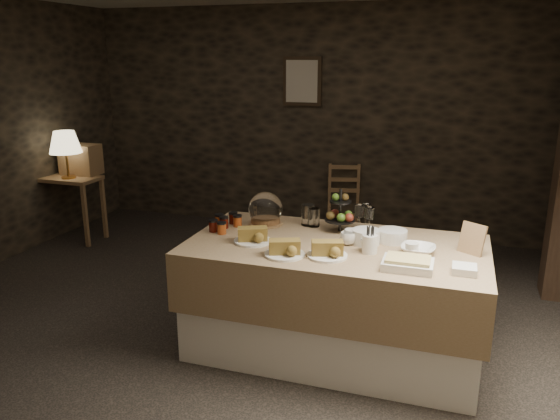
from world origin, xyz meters
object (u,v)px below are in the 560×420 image
(buffet_table, at_px, (334,290))
(console_table, at_px, (69,188))
(chair, at_px, (345,205))
(fruit_stand, at_px, (340,215))
(table_lamp, at_px, (65,143))
(wine_rack, at_px, (81,159))

(buffet_table, height_order, console_table, buffet_table)
(chair, bearing_deg, fruit_stand, -92.44)
(console_table, xyz_separation_m, table_lamp, (0.05, -0.05, 0.52))
(wine_rack, relative_size, fruit_stand, 1.33)
(wine_rack, bearing_deg, chair, 18.00)
(buffet_table, xyz_separation_m, chair, (-0.45, 2.57, -0.09))
(console_table, relative_size, table_lamp, 1.41)
(console_table, relative_size, fruit_stand, 2.32)
(wine_rack, xyz_separation_m, chair, (2.86, 0.93, -0.54))
(chair, bearing_deg, wine_rack, -174.82)
(table_lamp, distance_m, chair, 3.18)
(wine_rack, height_order, chair, wine_rack)
(buffet_table, relative_size, fruit_stand, 6.38)
(buffet_table, bearing_deg, chair, 99.92)
(console_table, xyz_separation_m, fruit_stand, (3.33, -1.17, 0.32))
(buffet_table, relative_size, console_table, 2.75)
(wine_rack, distance_m, chair, 3.06)
(buffet_table, height_order, wine_rack, wine_rack)
(chair, distance_m, fruit_stand, 2.39)
(table_lamp, relative_size, chair, 0.81)
(console_table, bearing_deg, table_lamp, -45.00)
(buffet_table, distance_m, wine_rack, 3.72)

